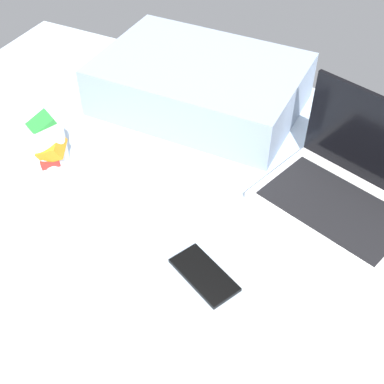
{
  "coord_description": "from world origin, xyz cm",
  "views": [
    {
      "loc": [
        30.17,
        -58.37,
        98.1
      ],
      "look_at": [
        -3.68,
        10.51,
        24.0
      ],
      "focal_mm": 47.88,
      "sensor_mm": 36.0,
      "label": 1
    }
  ],
  "objects_px": {
    "laptop": "(348,188)",
    "pillow": "(200,84)",
    "cell_phone": "(204,275)",
    "snack_cup": "(47,144)"
  },
  "relations": [
    {
      "from": "snack_cup",
      "to": "cell_phone",
      "type": "relative_size",
      "value": 1.02
    },
    {
      "from": "laptop",
      "to": "snack_cup",
      "type": "xyz_separation_m",
      "value": [
        -0.66,
        -0.18,
        0.02
      ]
    },
    {
      "from": "laptop",
      "to": "pillow",
      "type": "distance_m",
      "value": 0.49
    },
    {
      "from": "snack_cup",
      "to": "cell_phone",
      "type": "bearing_deg",
      "value": -16.65
    },
    {
      "from": "cell_phone",
      "to": "snack_cup",
      "type": "bearing_deg",
      "value": -80.64
    },
    {
      "from": "laptop",
      "to": "cell_phone",
      "type": "height_order",
      "value": "laptop"
    },
    {
      "from": "snack_cup",
      "to": "cell_phone",
      "type": "height_order",
      "value": "snack_cup"
    },
    {
      "from": "snack_cup",
      "to": "pillow",
      "type": "height_order",
      "value": "snack_cup"
    },
    {
      "from": "cell_phone",
      "to": "pillow",
      "type": "bearing_deg",
      "value": -127.64
    },
    {
      "from": "laptop",
      "to": "pillow",
      "type": "relative_size",
      "value": 0.74
    }
  ]
}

